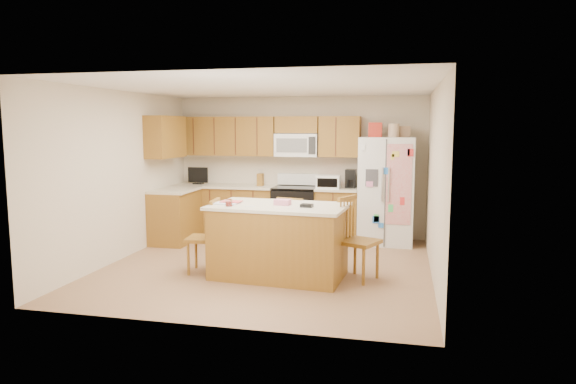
% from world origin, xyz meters
% --- Properties ---
extents(ground, '(4.50, 4.50, 0.00)m').
position_xyz_m(ground, '(0.00, 0.00, 0.00)').
color(ground, '#977152').
rests_on(ground, ground).
extents(room_shell, '(4.60, 4.60, 2.52)m').
position_xyz_m(room_shell, '(0.00, 0.00, 1.44)').
color(room_shell, beige).
rests_on(room_shell, ground).
extents(cabinetry, '(3.36, 1.56, 2.15)m').
position_xyz_m(cabinetry, '(-0.98, 1.79, 0.91)').
color(cabinetry, olive).
rests_on(cabinetry, ground).
extents(stove, '(0.76, 0.65, 1.13)m').
position_xyz_m(stove, '(0.00, 1.94, 0.47)').
color(stove, black).
rests_on(stove, ground).
extents(refrigerator, '(0.90, 0.79, 2.04)m').
position_xyz_m(refrigerator, '(1.57, 1.87, 0.92)').
color(refrigerator, white).
rests_on(refrigerator, ground).
extents(island, '(1.83, 1.15, 1.05)m').
position_xyz_m(island, '(0.27, -0.43, 0.48)').
color(island, olive).
rests_on(island, ground).
extents(windsor_chair_left, '(0.46, 0.47, 1.01)m').
position_xyz_m(windsor_chair_left, '(-0.75, -0.46, 0.48)').
color(windsor_chair_left, olive).
rests_on(windsor_chair_left, ground).
extents(windsor_chair_back, '(0.50, 0.49, 0.98)m').
position_xyz_m(windsor_chair_back, '(0.33, 0.24, 0.46)').
color(windsor_chair_back, olive).
rests_on(windsor_chair_back, ground).
extents(windsor_chair_right, '(0.59, 0.60, 1.08)m').
position_xyz_m(windsor_chair_right, '(1.29, -0.33, 0.51)').
color(windsor_chair_right, olive).
rests_on(windsor_chair_right, ground).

